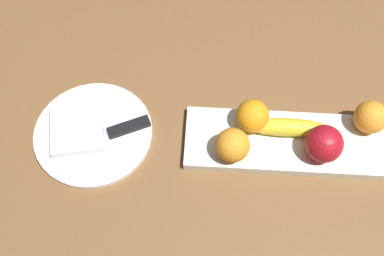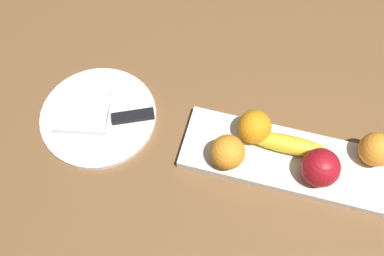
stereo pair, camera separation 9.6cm
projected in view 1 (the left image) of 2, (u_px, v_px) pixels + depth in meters
The scene contains 10 objects.
ground_plane at pixel (311, 138), 1.00m from camera, with size 2.40×2.40×0.00m, color brown.
fruit_tray at pixel (292, 143), 0.99m from camera, with size 0.44×0.14×0.02m, color silver.
apple at pixel (324, 144), 0.93m from camera, with size 0.08×0.08×0.08m, color #A7131F.
banana at pixel (287, 127), 0.97m from camera, with size 0.17×0.04×0.04m, color yellow.
orange_near_apple at pixel (232, 145), 0.93m from camera, with size 0.07×0.07×0.07m, color orange.
orange_near_banana at pixel (252, 116), 0.97m from camera, with size 0.07×0.07×0.07m, color orange.
orange_center at pixel (371, 117), 0.97m from camera, with size 0.07×0.07×0.07m, color orange.
dinner_plate at pixel (93, 133), 1.00m from camera, with size 0.25×0.25×0.01m, color white.
folded_napkin at pixel (77, 129), 0.99m from camera, with size 0.11×0.11×0.02m, color white.
knife at pixel (122, 130), 1.00m from camera, with size 0.17×0.10×0.01m.
Camera 1 is at (0.22, 0.49, 0.88)m, focal length 44.87 mm.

